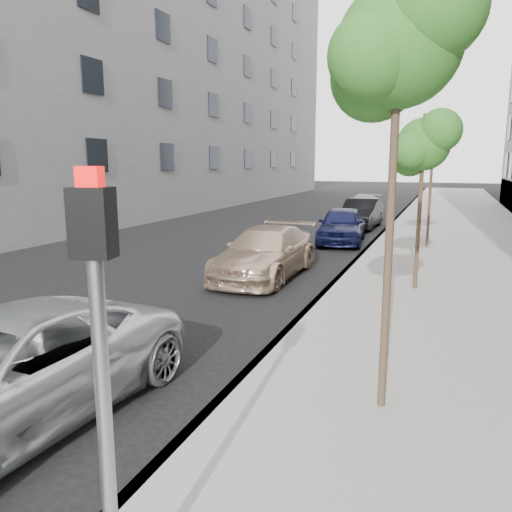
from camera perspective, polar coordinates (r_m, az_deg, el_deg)
The scene contains 13 objects.
ground at distance 6.84m, azimuth -17.06°, elevation -17.95°, with size 160.00×160.00×0.00m, color black.
sidewalk at distance 28.83m, azimuth 21.91°, elevation 3.66°, with size 6.40×72.00×0.14m, color gray.
curb at distance 28.95m, azimuth 15.71°, elevation 4.05°, with size 0.15×72.00×0.14m, color #9E9B93.
opposite_building at distance 34.03m, azimuth -27.10°, elevation 24.56°, with size 18.00×70.00×24.00m, color gray.
tree_near at distance 6.32m, azimuth 16.30°, elevation 22.13°, with size 1.74×1.54×5.25m.
tree_mid at distance 12.67m, azimuth 18.72°, elevation 12.00°, with size 1.61×1.41×4.29m.
tree_far at distance 19.17m, azimuth 19.67°, elevation 11.83°, with size 1.59×1.39×4.45m.
signal_pole at distance 3.29m, azimuth -17.34°, elevation -10.59°, with size 0.27×0.23×3.06m.
minivan at distance 6.98m, azimuth -26.93°, elevation -11.74°, with size 2.33×5.04×1.40m, color silver.
suv at distance 14.11m, azimuth 1.07°, elevation 0.39°, with size 1.96×4.82×1.40m, color tan.
sedan_blue at distance 20.35m, azimuth 9.77°, elevation 3.50°, with size 1.72×4.27×1.45m, color #101236.
sedan_black at distance 25.16m, azimuth 11.93°, elevation 4.77°, with size 1.52×4.36×1.44m, color black.
sedan_rear at distance 31.33m, azimuth 12.12°, elevation 5.70°, with size 1.74×4.27×1.24m, color gray.
Camera 1 is at (3.84, -4.65, 3.23)m, focal length 35.00 mm.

